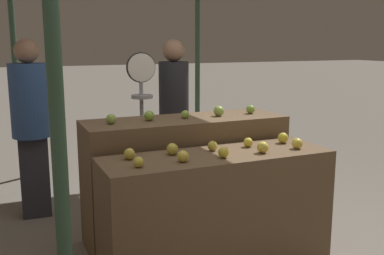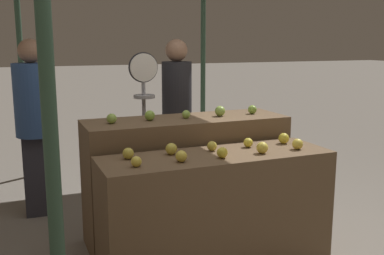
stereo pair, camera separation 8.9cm
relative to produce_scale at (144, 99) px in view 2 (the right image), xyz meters
name	(u,v)px [view 2 (the right image)]	position (x,y,z in m)	size (l,w,h in m)	color
display_counter_front	(216,212)	(0.20, -1.18, -0.72)	(1.72, 0.55, 0.89)	brown
display_counter_back	(187,179)	(0.20, -0.58, -0.63)	(1.72, 0.55, 1.06)	brown
apple_front_0	(136,162)	(-0.43, -1.28, -0.24)	(0.07, 0.07, 0.07)	yellow
apple_front_1	(181,156)	(-0.11, -1.28, -0.23)	(0.08, 0.08, 0.08)	yellow
apple_front_2	(222,153)	(0.19, -1.29, -0.23)	(0.08, 0.08, 0.08)	gold
apple_front_3	(262,148)	(0.52, -1.28, -0.23)	(0.09, 0.09, 0.09)	yellow
apple_front_4	(298,144)	(0.83, -1.27, -0.23)	(0.08, 0.08, 0.08)	yellow
apple_front_5	(128,154)	(-0.43, -1.07, -0.23)	(0.08, 0.08, 0.08)	gold
apple_front_6	(171,149)	(-0.11, -1.06, -0.23)	(0.09, 0.09, 0.09)	gold
apple_front_7	(212,146)	(0.21, -1.07, -0.24)	(0.07, 0.07, 0.07)	gold
apple_front_8	(248,143)	(0.52, -1.07, -0.24)	(0.07, 0.07, 0.07)	gold
apple_front_9	(284,138)	(0.85, -1.07, -0.23)	(0.09, 0.09, 0.09)	gold
apple_back_0	(112,119)	(-0.44, -0.59, -0.06)	(0.08, 0.08, 0.08)	#8EB247
apple_back_1	(150,116)	(-0.12, -0.57, -0.06)	(0.08, 0.08, 0.08)	#84AD3D
apple_back_2	(186,114)	(0.19, -0.59, -0.07)	(0.07, 0.07, 0.07)	#8EB247
apple_back_3	(220,111)	(0.51, -0.59, -0.06)	(0.09, 0.09, 0.09)	#8EB247
apple_back_4	(252,110)	(0.83, -0.58, -0.06)	(0.08, 0.08, 0.08)	#84AD3D
produce_scale	(144,99)	(0.00, 0.00, 0.00)	(0.28, 0.20, 1.60)	#99999E
person_vendor_at_scale	(177,108)	(0.43, 0.28, -0.15)	(0.37, 0.37, 1.72)	#2D2D38
person_customer_left	(34,116)	(-0.96, 0.46, -0.17)	(0.37, 0.37, 1.73)	#2D2D38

